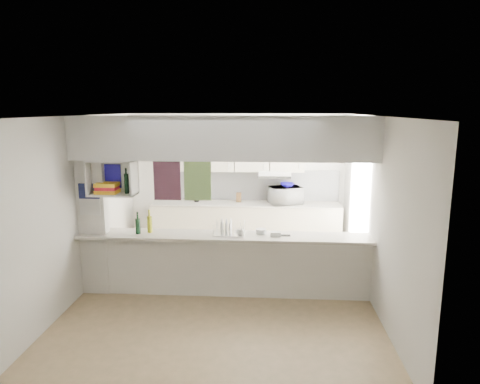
# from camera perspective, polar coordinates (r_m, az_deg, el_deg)

# --- Properties ---
(floor) EXTENTS (4.80, 4.80, 0.00)m
(floor) POSITION_cam_1_polar(r_m,az_deg,el_deg) (6.49, -2.13, -13.51)
(floor) COLOR #8C7851
(floor) RESTS_ON ground
(ceiling) EXTENTS (4.80, 4.80, 0.00)m
(ceiling) POSITION_cam_1_polar(r_m,az_deg,el_deg) (5.90, -2.32, 10.12)
(ceiling) COLOR white
(ceiling) RESTS_ON wall_back
(wall_back) EXTENTS (4.20, 0.00, 4.20)m
(wall_back) POSITION_cam_1_polar(r_m,az_deg,el_deg) (8.40, -0.51, 1.52)
(wall_back) COLOR silver
(wall_back) RESTS_ON floor
(wall_left) EXTENTS (0.00, 4.80, 4.80)m
(wall_left) POSITION_cam_1_polar(r_m,az_deg,el_deg) (6.62, -20.63, -1.84)
(wall_left) COLOR silver
(wall_left) RESTS_ON floor
(wall_right) EXTENTS (0.00, 4.80, 4.80)m
(wall_right) POSITION_cam_1_polar(r_m,az_deg,el_deg) (6.21, 17.46, -2.46)
(wall_right) COLOR silver
(wall_right) RESTS_ON floor
(servery_partition) EXTENTS (4.20, 0.50, 2.60)m
(servery_partition) POSITION_cam_1_polar(r_m,az_deg,el_deg) (6.01, -3.89, 1.10)
(servery_partition) COLOR silver
(servery_partition) RESTS_ON floor
(cubby_shelf) EXTENTS (0.65, 0.35, 0.50)m
(cubby_shelf) POSITION_cam_1_polar(r_m,az_deg,el_deg) (6.28, -16.68, 1.57)
(cubby_shelf) COLOR white
(cubby_shelf) RESTS_ON bulkhead
(kitchen_run) EXTENTS (3.60, 0.63, 2.24)m
(kitchen_run) POSITION_cam_1_polar(r_m,az_deg,el_deg) (8.23, 0.47, -2.06)
(kitchen_run) COLOR beige
(kitchen_run) RESTS_ON floor
(microwave) EXTENTS (0.69, 0.57, 0.32)m
(microwave) POSITION_cam_1_polar(r_m,az_deg,el_deg) (8.13, 6.09, -0.43)
(microwave) COLOR white
(microwave) RESTS_ON bench_top
(bowl) EXTENTS (0.27, 0.27, 0.07)m
(bowl) POSITION_cam_1_polar(r_m,az_deg,el_deg) (8.12, 6.32, 0.95)
(bowl) COLOR #150D92
(bowl) RESTS_ON microwave
(dish_rack) EXTENTS (0.45, 0.34, 0.23)m
(dish_rack) POSITION_cam_1_polar(r_m,az_deg,el_deg) (6.17, -1.47, -4.79)
(dish_rack) COLOR silver
(dish_rack) RESTS_ON breakfast_bar
(cup) EXTENTS (0.14, 0.14, 0.09)m
(cup) POSITION_cam_1_polar(r_m,az_deg,el_deg) (6.05, 0.02, -5.41)
(cup) COLOR white
(cup) RESTS_ON dish_rack
(wine_bottles) EXTENTS (0.22, 0.15, 0.34)m
(wine_bottles) POSITION_cam_1_polar(r_m,az_deg,el_deg) (6.36, -12.68, -4.27)
(wine_bottles) COLOR black
(wine_bottles) RESTS_ON breakfast_bar
(plastic_tubs) EXTENTS (0.49, 0.23, 0.07)m
(plastic_tubs) POSITION_cam_1_polar(r_m,az_deg,el_deg) (6.16, 3.65, -5.40)
(plastic_tubs) COLOR silver
(plastic_tubs) RESTS_ON breakfast_bar
(utensil_jar) EXTENTS (0.10, 0.10, 0.13)m
(utensil_jar) POSITION_cam_1_polar(r_m,az_deg,el_deg) (8.31, -5.82, -0.84)
(utensil_jar) COLOR black
(utensil_jar) RESTS_ON bench_top
(knife_block) EXTENTS (0.10, 0.09, 0.18)m
(knife_block) POSITION_cam_1_polar(r_m,az_deg,el_deg) (8.24, -0.17, -0.72)
(knife_block) COLOR #4B321A
(knife_block) RESTS_ON bench_top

